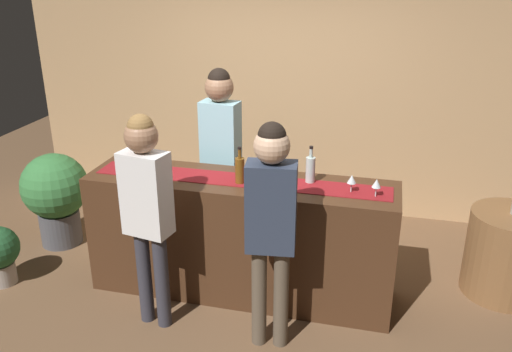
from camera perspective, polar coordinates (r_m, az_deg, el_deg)
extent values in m
plane|color=brown|center=(4.76, -1.59, -12.05)|extent=(10.00, 10.00, 0.00)
cube|color=tan|center=(5.92, 3.26, 10.11)|extent=(6.00, 0.12, 2.90)
cube|color=#472B19|center=(4.49, -1.66, -6.57)|extent=(2.52, 0.60, 1.04)
cube|color=maroon|center=(4.27, -1.74, -0.42)|extent=(2.40, 0.28, 0.01)
cylinder|color=#B2C6C1|center=(4.21, 5.83, 0.63)|extent=(0.07, 0.07, 0.21)
cylinder|color=#B2C6C1|center=(4.16, 5.91, 2.46)|extent=(0.03, 0.03, 0.08)
cylinder|color=black|center=(4.15, 5.93, 3.07)|extent=(0.03, 0.03, 0.02)
cylinder|color=brown|center=(4.18, -1.74, 0.55)|extent=(0.07, 0.07, 0.21)
cylinder|color=brown|center=(4.13, -1.76, 2.40)|extent=(0.03, 0.03, 0.08)
cylinder|color=black|center=(4.11, -1.77, 3.01)|extent=(0.03, 0.03, 0.02)
cylinder|color=silver|center=(4.11, 10.10, -1.73)|extent=(0.06, 0.06, 0.00)
cylinder|color=silver|center=(4.09, 10.14, -1.22)|extent=(0.01, 0.01, 0.08)
cone|color=silver|center=(4.06, 10.20, -0.32)|extent=(0.07, 0.07, 0.06)
cylinder|color=silver|center=(4.07, 12.64, -2.18)|extent=(0.06, 0.06, 0.00)
cylinder|color=silver|center=(4.05, 12.68, -1.67)|extent=(0.01, 0.01, 0.08)
cone|color=silver|center=(4.02, 12.76, -0.76)|extent=(0.07, 0.07, 0.06)
cylinder|color=#26262B|center=(5.09, -2.77, -4.17)|extent=(0.11, 0.11, 0.85)
cylinder|color=#26262B|center=(5.15, -4.42, -3.90)|extent=(0.11, 0.11, 0.85)
cube|color=#99D1E0|center=(4.84, -3.82, 4.08)|extent=(0.36, 0.23, 0.67)
sphere|color=#9E7051|center=(4.72, -3.96, 9.43)|extent=(0.25, 0.25, 0.25)
sphere|color=black|center=(4.70, -3.98, 10.26)|extent=(0.20, 0.20, 0.20)
cylinder|color=brown|center=(3.97, 0.33, -12.74)|extent=(0.11, 0.11, 0.80)
cylinder|color=brown|center=(3.96, 2.69, -12.88)|extent=(0.11, 0.11, 0.80)
cube|color=#2D384C|center=(3.61, 1.62, -3.37)|extent=(0.36, 0.24, 0.64)
sphere|color=#DBAD89|center=(3.44, 1.70, 3.24)|extent=(0.24, 0.24, 0.24)
sphere|color=black|center=(3.42, 1.71, 4.29)|extent=(0.19, 0.19, 0.19)
cylinder|color=#33333D|center=(4.29, -11.83, -10.42)|extent=(0.11, 0.11, 0.80)
cylinder|color=#33333D|center=(4.21, -10.03, -10.96)|extent=(0.11, 0.11, 0.80)
cube|color=white|center=(3.92, -11.68, -1.87)|extent=(0.37, 0.26, 0.63)
sphere|color=#9E7051|center=(3.77, -12.18, 4.18)|extent=(0.24, 0.24, 0.24)
sphere|color=olive|center=(3.75, -12.26, 5.13)|extent=(0.19, 0.19, 0.19)
cylinder|color=brown|center=(5.02, 25.27, -7.52)|extent=(0.68, 0.68, 0.74)
cylinder|color=#4C4C51|center=(5.76, -20.14, -5.12)|extent=(0.40, 0.40, 0.35)
sphere|color=#387A3D|center=(5.58, -20.74, -1.00)|extent=(0.65, 0.65, 0.65)
cylinder|color=#9E9389|center=(5.30, -25.45, -9.34)|extent=(0.23, 0.23, 0.20)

